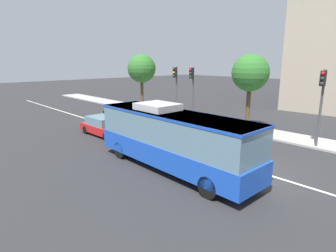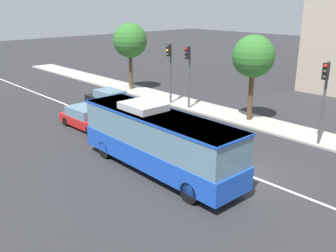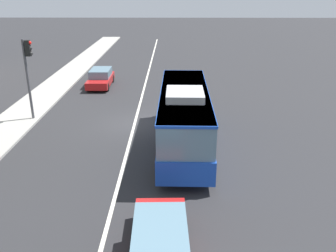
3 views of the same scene
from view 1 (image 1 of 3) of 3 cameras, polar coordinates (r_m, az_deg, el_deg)
ground_plane at (r=15.47m, az=18.20°, el=-9.04°), size 160.00×160.00×0.00m
sidewalk_kerb at (r=22.25m, az=27.83°, el=-2.98°), size 80.00×2.89×0.14m
lane_centre_line at (r=15.47m, az=18.21°, el=-9.02°), size 76.00×0.16×0.01m
transit_bus at (r=14.54m, az=0.88°, el=-2.24°), size 10.04×2.67×3.46m
sedan_red at (r=22.25m, az=-13.18°, el=-0.03°), size 4.55×1.93×1.46m
sedan_black at (r=27.38m, az=-9.15°, el=2.59°), size 4.53×1.88×1.46m
traffic_light_near_corner at (r=27.54m, az=1.58°, el=8.77°), size 0.34×0.62×5.20m
traffic_light_mid_block at (r=26.07m, az=5.01°, el=8.48°), size 0.32×0.62×5.20m
traffic_light_far_corner at (r=20.33m, az=29.20°, el=5.55°), size 0.33×0.62×5.20m
street_tree_kerbside_left at (r=23.70m, az=16.68°, el=10.40°), size 3.02×3.02×6.31m
street_tree_kerbside_centre at (r=33.28m, az=-5.49°, el=11.71°), size 3.32×3.32×6.56m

